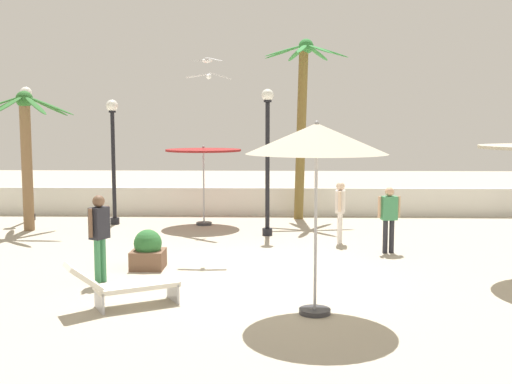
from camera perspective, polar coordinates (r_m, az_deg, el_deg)
ground_plane at (r=13.04m, az=-0.35°, el=-7.56°), size 56.00×56.00×0.00m
boundary_wall at (r=21.22m, az=0.40°, el=-0.87°), size 25.20×0.30×0.94m
patio_umbrella_0 at (r=19.14m, az=-4.80°, el=3.38°), size 2.29×2.29×2.43m
patio_umbrella_2 at (r=10.10m, az=5.52°, el=4.70°), size 2.29×2.29×3.16m
palm_tree_0 at (r=20.35m, az=4.24°, el=7.67°), size 2.72×2.66×5.78m
palm_tree_1 at (r=19.24m, az=-20.19°, el=4.48°), size 3.00×3.03×4.03m
lamp_post_1 at (r=19.69m, az=-12.85°, el=3.86°), size 0.36×0.36×3.82m
lamp_post_2 at (r=21.30m, az=-20.02°, el=4.47°), size 0.36×0.36×4.25m
lamp_post_3 at (r=17.27m, az=1.05°, el=3.66°), size 0.33×0.33×4.04m
lounge_chair_0 at (r=10.99m, az=-12.00°, el=-8.25°), size 1.91×1.40×0.84m
guest_0 at (r=16.32m, az=7.65°, el=-1.32°), size 0.30×0.55×1.61m
guest_1 at (r=12.61m, az=-14.04°, el=-3.33°), size 0.38×0.51×1.73m
guest_3 at (r=15.38m, az=11.99°, el=-1.92°), size 0.55×0.30×1.60m
seagull_1 at (r=14.96m, az=-4.32°, el=10.45°), size 1.05×0.38×0.18m
seagull_2 at (r=18.78m, az=-4.50°, el=11.82°), size 1.05×0.97×0.16m
planter at (r=13.74m, az=-9.78°, el=-5.30°), size 0.70×0.70×0.85m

